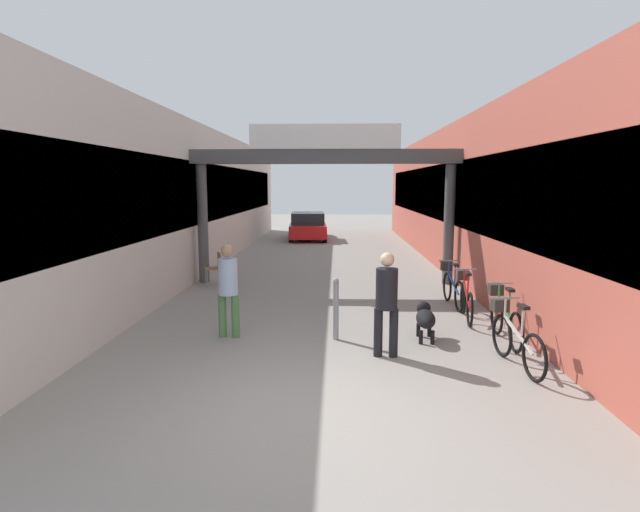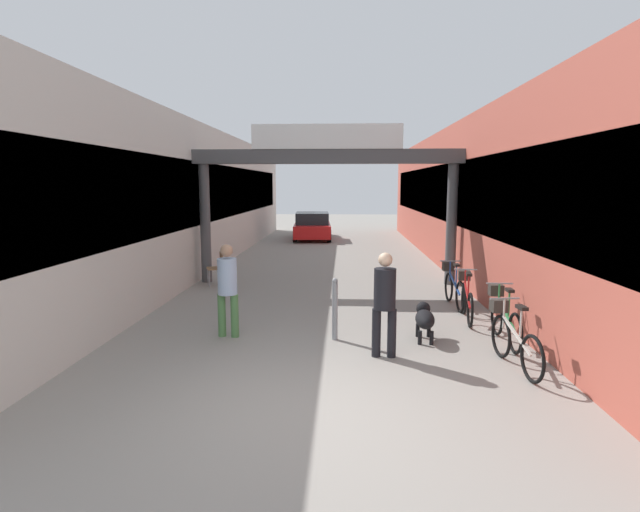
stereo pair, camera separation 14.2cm
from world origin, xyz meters
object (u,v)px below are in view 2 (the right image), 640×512
dog_on_leash (425,318)px  bicycle_red_third (467,298)px  pedestrian_companion (227,285)px  bicycle_green_second (504,317)px  bicycle_blue_farthest (453,286)px  pedestrian_with_dog (385,298)px  parked_car_red (312,226)px  bicycle_silver_nearest (513,338)px  cafe_chair_wood_nearer (218,266)px  bollard_post_metal (335,309)px

dog_on_leash → bicycle_red_third: bearing=53.2°
pedestrian_companion → bicycle_green_second: size_ratio=0.98×
pedestrian_companion → bicycle_blue_farthest: (4.49, 2.55, -0.51)m
pedestrian_with_dog → parked_car_red: 17.16m
dog_on_leash → bicycle_green_second: 1.34m
pedestrian_companion → parked_car_red: pedestrian_companion is taller
pedestrian_with_dog → bicycle_silver_nearest: size_ratio=0.98×
bicycle_blue_farthest → cafe_chair_wood_nearer: bearing=161.4°
bicycle_blue_farthest → cafe_chair_wood_nearer: (-5.82, 1.96, 0.10)m
pedestrian_with_dog → parked_car_red: size_ratio=0.40×
pedestrian_with_dog → parked_car_red: pedestrian_with_dog is taller
pedestrian_companion → parked_car_red: bearing=88.3°
bicycle_silver_nearest → cafe_chair_wood_nearer: 8.23m
bicycle_blue_farthest → bicycle_red_third: bearing=-88.9°
bicycle_green_second → pedestrian_companion: bearing=179.3°
bicycle_blue_farthest → parked_car_red: bearing=106.6°
pedestrian_with_dog → dog_on_leash: size_ratio=1.97×
bicycle_red_third → cafe_chair_wood_nearer: bearing=152.0°
dog_on_leash → bollard_post_metal: (-1.56, -0.08, 0.17)m
pedestrian_with_dog → bollard_post_metal: (-0.79, 0.84, -0.39)m
pedestrian_with_dog → bicycle_red_third: (1.83, 2.34, -0.51)m
bicycle_green_second → parked_car_red: size_ratio=0.41×
bicycle_blue_farthest → pedestrian_with_dog: bearing=-117.5°
bollard_post_metal → cafe_chair_wood_nearer: size_ratio=1.23×
dog_on_leash → parked_car_red: (-2.99, 16.09, 0.26)m
bicycle_silver_nearest → bicycle_blue_farthest: bearing=90.9°
pedestrian_with_dog → pedestrian_companion: bearing=160.9°
bicycle_blue_farthest → parked_car_red: size_ratio=0.41×
bicycle_red_third → bicycle_blue_farthest: (-0.02, 1.14, 0.00)m
bicycle_red_third → cafe_chair_wood_nearer: (-5.85, 3.10, 0.10)m
bollard_post_metal → dog_on_leash: bearing=2.9°
bicycle_silver_nearest → bicycle_green_second: (0.24, 1.19, 0.00)m
bicycle_green_second → pedestrian_with_dog: bearing=-157.7°
pedestrian_with_dog → parked_car_red: (-2.22, 17.01, -0.30)m
pedestrian_with_dog → cafe_chair_wood_nearer: bearing=126.4°
pedestrian_with_dog → bicycle_green_second: (2.12, 0.87, -0.51)m
pedestrian_companion → parked_car_red: size_ratio=0.40×
bicycle_green_second → bicycle_red_third: (-0.28, 1.47, 0.00)m
dog_on_leash → pedestrian_companion: bearing=179.9°
bicycle_silver_nearest → bollard_post_metal: size_ratio=1.54×
pedestrian_with_dog → cafe_chair_wood_nearer: 6.77m
bicycle_silver_nearest → bicycle_blue_farthest: 3.80m
bicycle_red_third → pedestrian_with_dog: bearing=-128.1°
pedestrian_with_dog → bicycle_red_third: 3.01m
pedestrian_companion → bollard_post_metal: size_ratio=1.51×
bicycle_silver_nearest → bicycle_green_second: size_ratio=1.00×
bicycle_silver_nearest → parked_car_red: parked_car_red is taller
bicycle_red_third → parked_car_red: bearing=105.4°
bicycle_silver_nearest → bicycle_red_third: bearing=90.9°
dog_on_leash → pedestrian_with_dog: bearing=-130.0°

